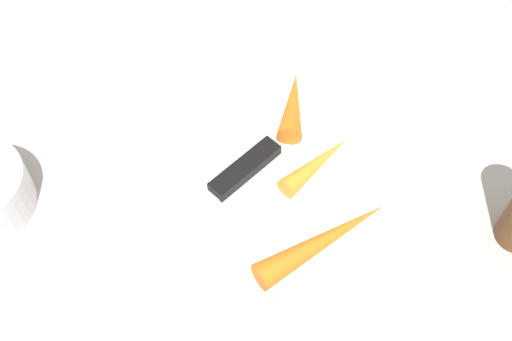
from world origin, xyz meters
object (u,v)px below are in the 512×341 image
carrot_medium (317,164)px  cutting_board (256,174)px  knife (236,174)px  carrot_shortest (293,104)px  carrot_longest (324,240)px

carrot_medium → cutting_board: bearing=137.3°
cutting_board → knife: knife is taller
cutting_board → carrot_shortest: size_ratio=3.81×
carrot_shortest → carrot_medium: size_ratio=0.99×
cutting_board → knife: bearing=14.9°
cutting_board → carrot_shortest: bearing=-124.4°
cutting_board → carrot_longest: 0.12m
carrot_shortest → carrot_medium: bearing=-157.6°
knife → carrot_longest: (-0.08, 0.09, 0.01)m
carrot_shortest → carrot_longest: bearing=-165.4°
knife → carrot_longest: size_ratio=1.13×
carrot_shortest → knife: bearing=151.9°
cutting_board → carrot_medium: carrot_medium is taller
cutting_board → carrot_longest: carrot_longest is taller
knife → carrot_longest: bearing=90.8°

